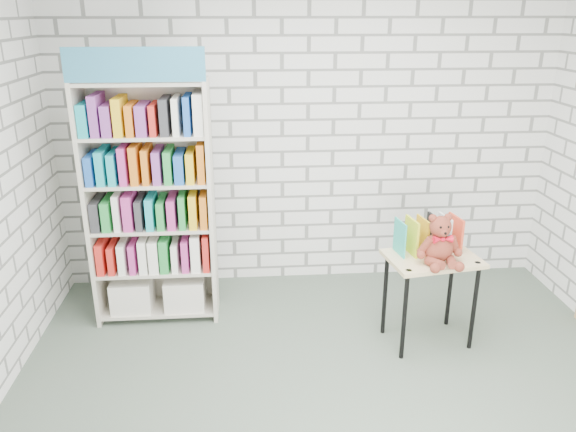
{
  "coord_description": "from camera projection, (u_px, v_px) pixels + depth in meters",
  "views": [
    {
      "loc": [
        -0.58,
        -2.99,
        2.48
      ],
      "look_at": [
        -0.26,
        0.95,
        1.02
      ],
      "focal_mm": 35.0,
      "sensor_mm": 36.0,
      "label": 1
    }
  ],
  "objects": [
    {
      "name": "bookshelf",
      "position": [
        151.0,
        202.0,
        4.51
      ],
      "size": [
        0.99,
        0.39,
        2.23
      ],
      "color": "beige",
      "rests_on": "ground"
    },
    {
      "name": "room_shell",
      "position": [
        349.0,
        143.0,
        3.08
      ],
      "size": [
        4.52,
        4.02,
        2.81
      ],
      "color": "silver",
      "rests_on": "ground"
    },
    {
      "name": "table_books",
      "position": [
        428.0,
        234.0,
        4.27
      ],
      "size": [
        0.5,
        0.28,
        0.28
      ],
      "color": "teal",
      "rests_on": "display_table"
    },
    {
      "name": "teddy_bear",
      "position": [
        440.0,
        244.0,
        4.07
      ],
      "size": [
        0.35,
        0.32,
        0.37
      ],
      "color": "maroon",
      "rests_on": "display_table"
    },
    {
      "name": "ground",
      "position": [
        339.0,
        409.0,
        3.69
      ],
      "size": [
        4.5,
        4.5,
        0.0
      ],
      "primitive_type": "plane",
      "color": "#4A584B",
      "rests_on": "ground"
    },
    {
      "name": "display_table",
      "position": [
        432.0,
        269.0,
        4.26
      ],
      "size": [
        0.74,
        0.57,
        0.73
      ],
      "color": "tan",
      "rests_on": "ground"
    }
  ]
}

